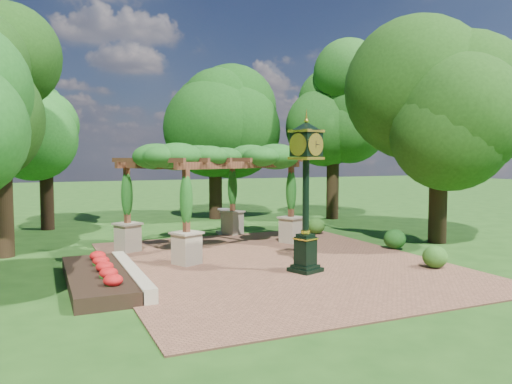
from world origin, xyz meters
name	(u,v)px	position (x,y,z in m)	size (l,w,h in m)	color
ground	(290,270)	(0.00, 0.00, 0.00)	(120.00, 120.00, 0.00)	#1E4714
brick_plaza	(275,263)	(0.00, 1.00, 0.02)	(10.00, 12.00, 0.04)	brown
border_wall	(131,275)	(-4.60, 0.50, 0.20)	(0.35, 5.00, 0.40)	#C6B793
flower_bed	(97,278)	(-5.50, 0.50, 0.18)	(1.50, 5.00, 0.36)	red
pedestal_clock	(306,182)	(0.27, -0.49, 2.67)	(1.12, 1.12, 4.47)	black
pergola	(213,162)	(-0.87, 4.50, 3.21)	(7.26, 6.09, 3.91)	tan
sundial	(224,223)	(0.68, 7.51, 0.49)	(0.68, 0.68, 1.13)	gray
shrub_front	(435,257)	(4.11, -1.65, 0.38)	(0.75, 0.75, 0.67)	#2A5C1A
shrub_mid	(395,239)	(5.08, 1.39, 0.40)	(0.80, 0.80, 0.72)	#194B15
shrub_back	(316,226)	(4.26, 5.64, 0.39)	(0.77, 0.77, 0.70)	#2A5919
tree_west_far	(45,125)	(-6.47, 12.07, 4.90)	(3.64, 3.64, 7.15)	black
tree_north	(215,126)	(2.13, 12.84, 5.12)	(4.83, 4.83, 7.45)	#301F13
tree_east_far	(333,102)	(8.04, 10.24, 6.41)	(4.07, 4.07, 9.35)	#2F2212
tree_east_near	(440,107)	(7.66, 1.96, 5.34)	(5.33, 5.33, 7.76)	#312213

